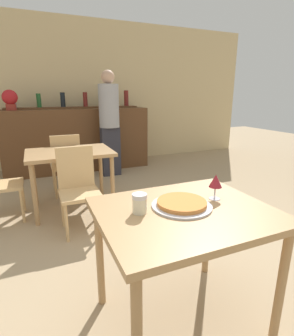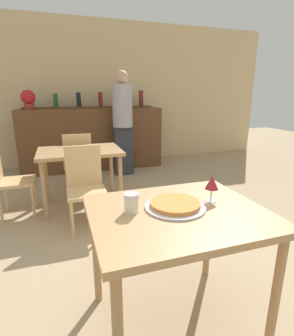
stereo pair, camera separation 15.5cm
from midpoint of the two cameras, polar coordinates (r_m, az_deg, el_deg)
The scene contains 14 objects.
ground_plane at distance 1.96m, azimuth 8.52°, elevation -30.13°, with size 16.00×16.00×0.00m, color tan.
wall_back at distance 5.56m, azimuth -12.08°, elevation 15.45°, with size 8.00×0.05×2.80m.
dining_table_near at distance 1.55m, azimuth 9.56°, elevation -12.28°, with size 0.98×0.80×0.77m.
dining_table_far at distance 3.31m, azimuth -13.06°, elevation 2.28°, with size 0.99×0.71×0.75m.
bar_counter at distance 5.13m, azimuth -10.87°, elevation 6.21°, with size 2.60×0.56×1.14m.
bar_back_shelf at distance 5.21m, azimuth -11.38°, elevation 13.45°, with size 2.39×0.24×0.33m.
chair_far_side_front at distance 2.85m, azimuth -11.79°, elevation -3.07°, with size 0.40×0.40×0.88m.
chair_far_side_back at distance 3.86m, azimuth -13.72°, elevation 1.74°, with size 0.40×0.40×0.88m.
chair_far_side_left at distance 3.38m, azimuth -26.95°, elevation -1.51°, with size 0.40×0.40×0.88m.
pizza_tray at distance 1.53m, azimuth 9.15°, elevation -8.01°, with size 0.35×0.35×0.04m.
cheese_shaker at distance 1.44m, azimuth -0.33°, elevation -7.64°, with size 0.08×0.08×0.11m.
person_standing at distance 4.60m, azimuth -4.34°, elevation 10.40°, with size 0.34×0.34×1.78m.
wine_glass at distance 1.63m, azimuth 16.62°, elevation -3.27°, with size 0.08×0.08×0.16m.
potted_plant at distance 4.98m, azimuth -23.64°, elevation 13.67°, with size 0.24×0.24×0.33m.
Camera 2 is at (-0.59, -1.22, 1.40)m, focal length 28.00 mm.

